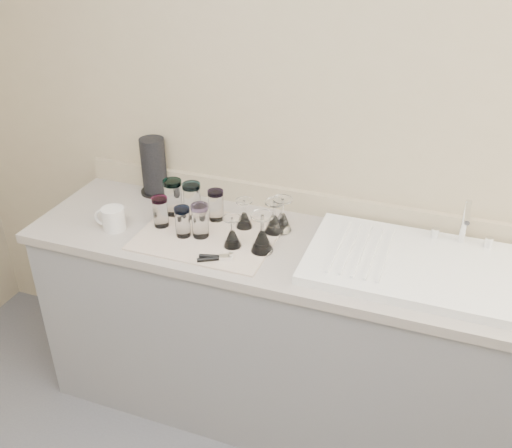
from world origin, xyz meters
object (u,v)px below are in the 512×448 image
at_px(tumbler_magenta, 160,211).
at_px(can_opener, 215,258).
at_px(white_mug, 113,219).
at_px(sink_unit, 418,265).
at_px(goblet_front_right, 262,239).
at_px(tumbler_cyan, 192,200).
at_px(goblet_back_left, 244,218).
at_px(paper_towel_roll, 154,167).
at_px(goblet_front_left, 232,236).
at_px(tumbler_teal, 173,197).
at_px(goblet_extra, 282,219).
at_px(tumbler_lavender, 200,220).
at_px(tumbler_purple, 216,205).
at_px(goblet_back_right, 274,222).
at_px(tumbler_blue, 183,222).

relative_size(tumbler_magenta, can_opener, 1.00).
relative_size(can_opener, white_mug, 0.94).
height_order(sink_unit, goblet_front_right, sink_unit).
height_order(tumbler_cyan, goblet_back_left, tumbler_cyan).
distance_m(tumbler_cyan, paper_towel_roll, 0.32).
height_order(goblet_front_left, goblet_front_right, goblet_front_right).
xyz_separation_m(goblet_front_left, white_mug, (-0.52, -0.04, -0.00)).
relative_size(tumbler_teal, goblet_front_right, 0.99).
distance_m(sink_unit, tumbler_cyan, 0.96).
height_order(goblet_extra, paper_towel_roll, paper_towel_roll).
distance_m(tumbler_teal, tumbler_lavender, 0.23).
relative_size(tumbler_teal, tumbler_purple, 1.17).
height_order(tumbler_lavender, goblet_back_right, same).
height_order(tumbler_cyan, tumbler_lavender, tumbler_cyan).
relative_size(sink_unit, tumbler_purple, 6.10).
bearing_deg(tumbler_blue, goblet_back_left, 36.07).
height_order(tumbler_magenta, white_mug, tumbler_magenta).
relative_size(white_mug, paper_towel_roll, 0.52).
bearing_deg(goblet_back_left, tumbler_purple, 172.19).
height_order(goblet_front_right, white_mug, goblet_front_right).
bearing_deg(tumbler_lavender, white_mug, -170.33).
bearing_deg(goblet_front_left, paper_towel_roll, 147.85).
bearing_deg(tumbler_blue, paper_towel_roll, 133.28).
bearing_deg(white_mug, goblet_extra, 18.62).
bearing_deg(paper_towel_roll, tumbler_lavender, -38.99).
bearing_deg(tumbler_lavender, tumbler_magenta, 174.03).
relative_size(tumbler_lavender, white_mug, 1.01).
xyz_separation_m(sink_unit, tumbler_lavender, (-0.86, -0.07, 0.06)).
relative_size(goblet_back_left, can_opener, 0.95).
distance_m(tumbler_blue, goblet_extra, 0.41).
relative_size(goblet_back_right, goblet_front_right, 0.88).
height_order(tumbler_blue, tumbler_lavender, tumbler_lavender).
bearing_deg(goblet_back_left, white_mug, -159.29).
distance_m(goblet_extra, can_opener, 0.35).
bearing_deg(tumbler_purple, tumbler_cyan, -174.21).
bearing_deg(tumbler_teal, tumbler_magenta, -91.20).
distance_m(sink_unit, paper_towel_roll, 1.25).
bearing_deg(sink_unit, goblet_extra, 170.68).
distance_m(tumbler_purple, tumbler_blue, 0.18).
bearing_deg(tumbler_magenta, tumbler_cyan, 52.86).
bearing_deg(goblet_extra, tumbler_cyan, -176.60).
xyz_separation_m(tumbler_purple, can_opener, (0.12, -0.29, -0.06)).
relative_size(sink_unit, tumbler_teal, 5.19).
bearing_deg(goblet_front_right, goblet_back_left, 131.47).
relative_size(tumbler_lavender, goblet_front_left, 1.09).
bearing_deg(goblet_back_left, goblet_back_right, 1.49).
distance_m(can_opener, white_mug, 0.50).
bearing_deg(goblet_back_left, tumbler_cyan, 178.13).
xyz_separation_m(sink_unit, goblet_back_right, (-0.59, 0.06, 0.04)).
bearing_deg(tumbler_cyan, tumbler_magenta, -127.14).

